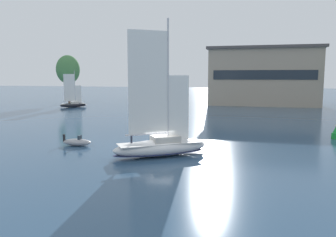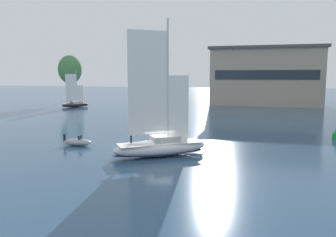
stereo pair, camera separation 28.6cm
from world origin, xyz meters
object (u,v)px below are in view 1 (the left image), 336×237
object	(u,v)px
sailboat_main	(161,145)
channel_buoy	(336,133)
tree_shore_left	(68,70)
motor_tender	(77,142)
sailboat_moored_mid_channel	(73,104)

from	to	relation	value
sailboat_main	channel_buoy	xyz separation A→B (m)	(19.31, 14.06, -0.37)
tree_shore_left	motor_tender	bearing A→B (deg)	-58.45
sailboat_moored_mid_channel	channel_buoy	xyz separation A→B (m)	(54.88, -30.40, -0.09)
tree_shore_left	sailboat_moored_mid_channel	distance (m)	17.11
sailboat_moored_mid_channel	motor_tender	xyz separation A→B (m)	(24.91, -42.18, -0.37)
motor_tender	channel_buoy	distance (m)	32.20
tree_shore_left	sailboat_moored_mid_channel	bearing A→B (deg)	-55.12
sailboat_moored_mid_channel	sailboat_main	bearing A→B (deg)	-51.34
channel_buoy	sailboat_moored_mid_channel	bearing A→B (deg)	151.01
tree_shore_left	channel_buoy	world-z (taller)	tree_shore_left
tree_shore_left	motor_tender	size ratio (longest dim) A/B	4.10
sailboat_main	motor_tender	distance (m)	10.92
tree_shore_left	channel_buoy	distance (m)	76.58
sailboat_moored_mid_channel	channel_buoy	world-z (taller)	sailboat_moored_mid_channel
sailboat_moored_mid_channel	channel_buoy	size ratio (longest dim) A/B	5.22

